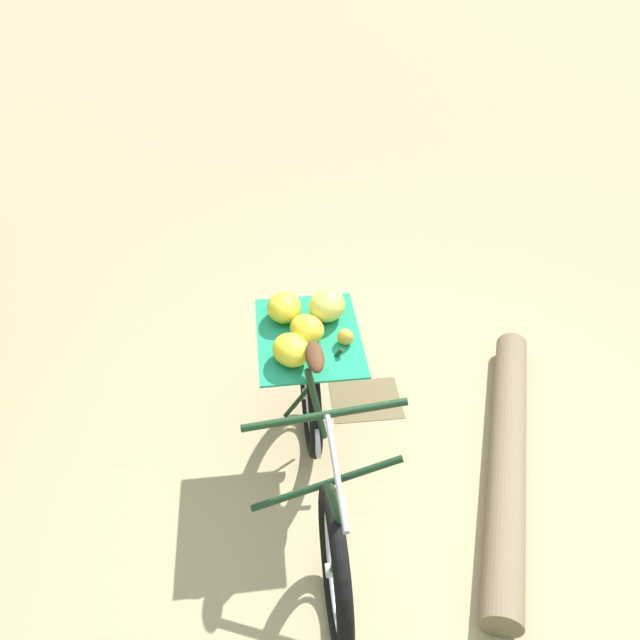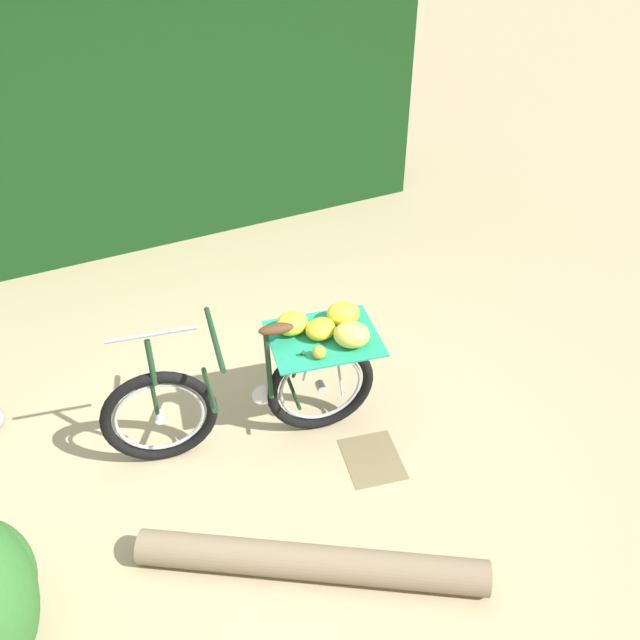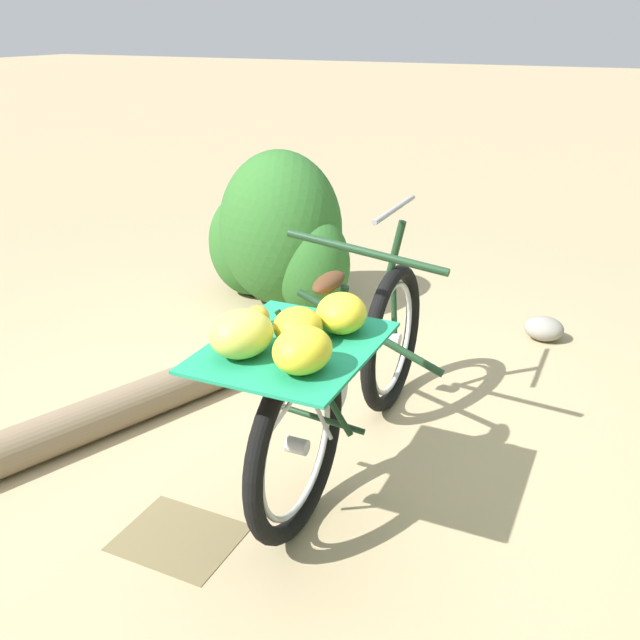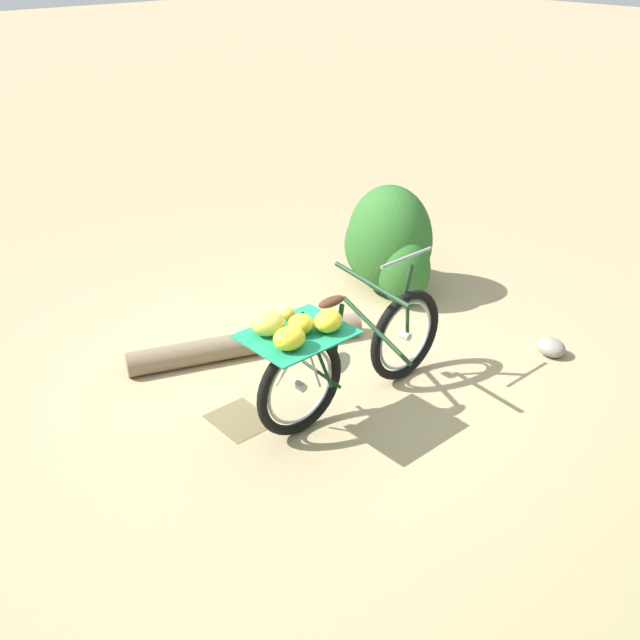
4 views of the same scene
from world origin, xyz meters
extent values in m
plane|color=tan|center=(0.00, 0.00, 0.00)|extent=(60.00, 60.00, 0.00)
torus|color=black|center=(0.24, 0.51, 0.36)|extent=(0.08, 0.73, 0.73)
torus|color=#B7B7BC|center=(0.24, 0.51, 0.36)|extent=(0.03, 0.57, 0.57)
cylinder|color=#B7B7BC|center=(0.24, 0.51, 0.36)|extent=(0.08, 0.06, 0.06)
torus|color=black|center=(0.26, -0.54, 0.36)|extent=(0.08, 0.73, 0.73)
torus|color=#B7B7BC|center=(0.26, -0.54, 0.36)|extent=(0.03, 0.57, 0.57)
cylinder|color=#B7B7BC|center=(0.26, -0.54, 0.36)|extent=(0.08, 0.06, 0.06)
cylinder|color=#19381E|center=(0.25, 0.19, 0.53)|extent=(0.70, 0.04, 0.30)
cylinder|color=#19381E|center=(0.25, 0.12, 0.92)|extent=(0.71, 0.04, 0.11)
cylinder|color=#19381E|center=(0.25, -0.20, 0.64)|extent=(0.11, 0.04, 0.49)
cylinder|color=#19381E|center=(0.25, -0.35, 0.38)|extent=(0.38, 0.03, 0.05)
cylinder|color=#19381E|center=(0.26, -0.39, 0.59)|extent=(0.32, 0.03, 0.47)
cylinder|color=#19381E|center=(0.24, 0.52, 0.52)|extent=(0.05, 0.03, 0.30)
cylinder|color=#19381E|center=(0.24, 0.50, 0.81)|extent=(0.10, 0.04, 0.30)
cylinder|color=gray|center=(0.24, 0.47, 1.02)|extent=(0.03, 0.52, 0.02)
ellipsoid|color=#4C2D19|center=(0.25, -0.26, 0.91)|extent=(0.09, 0.22, 0.06)
cylinder|color=#B7B7BC|center=(0.25, -0.16, 0.40)|extent=(0.02, 0.16, 0.16)
cylinder|color=#B7B7BC|center=(0.26, -0.44, 0.56)|extent=(0.20, 0.02, 0.39)
cylinder|color=#B7B7BC|center=(0.26, -0.65, 0.56)|extent=(0.24, 0.02, 0.39)
cube|color=brown|center=(0.26, -0.56, 0.76)|extent=(0.45, 0.61, 0.02)
cube|color=#1E8C60|center=(0.26, -0.56, 0.78)|extent=(0.55, 0.69, 0.01)
ellipsoid|color=#CCC64C|center=(0.15, -0.70, 0.86)|extent=(0.25, 0.28, 0.16)
ellipsoid|color=gold|center=(0.27, -0.54, 0.84)|extent=(0.24, 0.25, 0.13)
ellipsoid|color=yellow|center=(0.37, -0.72, 0.85)|extent=(0.20, 0.23, 0.14)
ellipsoid|color=yellow|center=(0.36, -0.38, 0.85)|extent=(0.24, 0.26, 0.14)
sphere|color=gold|center=(0.08, -0.48, 0.82)|extent=(0.08, 0.08, 0.08)
cylinder|color=#7F6B51|center=(-0.83, -0.20, 0.10)|extent=(0.87, 1.89, 0.20)
ellipsoid|color=#2D6628|center=(-0.92, 1.53, 0.52)|extent=(0.83, 0.75, 1.04)
ellipsoid|color=#2D6628|center=(-1.20, 1.59, 0.37)|extent=(0.57, 0.52, 0.73)
ellipsoid|color=#2D6628|center=(-0.66, 1.45, 0.34)|extent=(0.52, 0.47, 0.68)
cylinder|color=#4C3823|center=(-0.92, 1.53, 0.10)|extent=(0.08, 0.08, 0.21)
ellipsoid|color=gray|center=(0.82, 1.66, 0.07)|extent=(0.23, 0.20, 0.15)
cube|color=olive|center=(-0.12, -0.79, 0.00)|extent=(0.44, 0.36, 0.01)
camera|label=1|loc=(0.44, 1.84, 2.88)|focal=34.27mm
camera|label=2|loc=(-3.03, 0.33, 3.50)|focal=39.14mm
camera|label=3|loc=(1.29, -2.52, 1.81)|focal=40.12mm
camera|label=4|loc=(3.51, -3.20, 3.11)|focal=41.55mm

